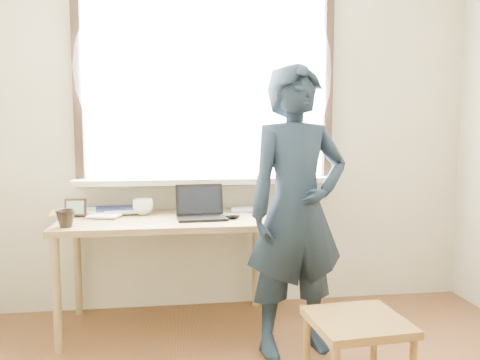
{
  "coord_description": "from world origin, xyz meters",
  "views": [
    {
      "loc": [
        -0.42,
        -1.37,
        1.28
      ],
      "look_at": [
        -0.1,
        0.95,
        1.03
      ],
      "focal_mm": 35.0,
      "sensor_mm": 36.0,
      "label": 1
    }
  ],
  "objects": [
    {
      "name": "room_shell",
      "position": [
        -0.02,
        0.2,
        1.64
      ],
      "size": [
        3.52,
        4.02,
        2.61
      ],
      "color": "beige",
      "rests_on": "ground"
    },
    {
      "name": "desk",
      "position": [
        -0.48,
        1.63,
        0.65
      ],
      "size": [
        1.35,
        0.68,
        0.72
      ],
      "color": "olive",
      "rests_on": "ground"
    },
    {
      "name": "laptop",
      "position": [
        -0.27,
        1.59,
        0.77
      ],
      "size": [
        0.32,
        0.27,
        0.21
      ],
      "color": "black",
      "rests_on": "desk"
    },
    {
      "name": "mug_white",
      "position": [
        -0.65,
        1.77,
        0.78
      ],
      "size": [
        0.19,
        0.19,
        0.11
      ],
      "primitive_type": "imported",
      "rotation": [
        0.0,
        0.0,
        0.69
      ],
      "color": "white",
      "rests_on": "desk"
    },
    {
      "name": "mug_dark",
      "position": [
        -1.06,
        1.41,
        0.78
      ],
      "size": [
        0.15,
        0.15,
        0.1
      ],
      "primitive_type": "imported",
      "rotation": [
        0.0,
        0.0,
        -0.45
      ],
      "color": "black",
      "rests_on": "desk"
    },
    {
      "name": "mouse",
      "position": [
        -0.07,
        1.53,
        0.74
      ],
      "size": [
        0.1,
        0.07,
        0.04
      ],
      "primitive_type": "ellipsoid",
      "color": "black",
      "rests_on": "desk"
    },
    {
      "name": "desk_clutter",
      "position": [
        -0.88,
        1.78,
        0.74
      ],
      "size": [
        0.8,
        0.49,
        0.03
      ],
      "color": "white",
      "rests_on": "desk"
    },
    {
      "name": "book_a",
      "position": [
        -0.91,
        1.86,
        0.74
      ],
      "size": [
        0.23,
        0.3,
        0.03
      ],
      "primitive_type": "imported",
      "rotation": [
        0.0,
        0.0,
        0.04
      ],
      "color": "white",
      "rests_on": "desk"
    },
    {
      "name": "book_b",
      "position": [
        -0.04,
        1.86,
        0.73
      ],
      "size": [
        0.18,
        0.23,
        0.02
      ],
      "primitive_type": "imported",
      "rotation": [
        0.0,
        0.0,
        -0.11
      ],
      "color": "white",
      "rests_on": "desk"
    },
    {
      "name": "picture_frame",
      "position": [
        -1.07,
        1.73,
        0.78
      ],
      "size": [
        0.14,
        0.02,
        0.11
      ],
      "color": "black",
      "rests_on": "desk"
    },
    {
      "name": "work_chair",
      "position": [
        0.39,
        0.6,
        0.36
      ],
      "size": [
        0.45,
        0.43,
        0.43
      ],
      "color": "olive",
      "rests_on": "ground"
    },
    {
      "name": "person",
      "position": [
        0.26,
        1.19,
        0.83
      ],
      "size": [
        0.67,
        0.5,
        1.65
      ],
      "primitive_type": "imported",
      "rotation": [
        0.0,
        0.0,
        0.19
      ],
      "color": "black",
      "rests_on": "ground"
    }
  ]
}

